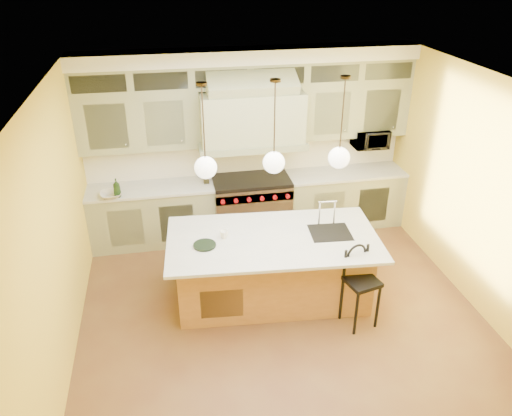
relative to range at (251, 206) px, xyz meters
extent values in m
plane|color=#57311E|center=(0.00, -2.14, -0.49)|extent=(5.00, 5.00, 0.00)
plane|color=white|center=(0.00, -2.14, 2.41)|extent=(5.00, 5.00, 0.00)
plane|color=yellow|center=(0.00, 0.36, 0.96)|extent=(5.00, 0.00, 5.00)
plane|color=yellow|center=(0.00, -4.64, 0.96)|extent=(5.00, 0.00, 5.00)
plane|color=yellow|center=(-2.50, -2.14, 0.96)|extent=(0.00, 5.00, 5.00)
plane|color=yellow|center=(2.50, -2.14, 0.96)|extent=(0.00, 5.00, 5.00)
cube|color=gray|center=(-1.55, 0.03, -0.04)|extent=(1.90, 0.65, 0.90)
cube|color=gray|center=(1.55, 0.03, -0.04)|extent=(1.90, 0.65, 0.90)
cube|color=silver|center=(-1.55, 0.03, 0.43)|extent=(1.90, 0.68, 0.04)
cube|color=silver|center=(1.55, 0.03, 0.43)|extent=(1.90, 0.68, 0.04)
cube|color=white|center=(0.00, 0.34, 0.73)|extent=(5.00, 0.04, 0.56)
cube|color=gray|center=(-1.62, 0.18, 1.44)|extent=(1.75, 0.35, 0.85)
cube|color=gray|center=(1.62, 0.18, 1.44)|extent=(1.75, 0.35, 0.85)
cube|color=gray|center=(0.00, 0.01, 1.46)|extent=(1.50, 0.70, 0.75)
cube|color=#757C5A|center=(0.00, 0.01, 1.06)|extent=(1.60, 0.76, 0.10)
cube|color=#333833|center=(0.00, 0.18, 2.04)|extent=(5.00, 0.35, 0.35)
cube|color=white|center=(0.00, 0.16, 2.31)|extent=(5.00, 0.47, 0.20)
cube|color=silver|center=(0.00, 0.01, -0.04)|extent=(1.20, 0.70, 0.90)
cube|color=black|center=(0.00, 0.01, 0.44)|extent=(1.20, 0.70, 0.06)
cube|color=silver|center=(0.00, -0.31, 0.29)|extent=(1.20, 0.06, 0.14)
cube|color=#946234|center=(-0.04, -1.69, -0.05)|extent=(2.48, 1.33, 0.88)
cube|color=silver|center=(-0.04, -1.74, 0.41)|extent=(2.75, 1.60, 0.04)
cube|color=black|center=(0.70, -1.75, 0.41)|extent=(0.55, 0.50, 0.05)
cylinder|color=black|center=(0.78, -2.63, -0.18)|extent=(0.04, 0.04, 0.61)
cylinder|color=black|center=(1.08, -2.56, -0.18)|extent=(0.04, 0.04, 0.61)
cylinder|color=black|center=(0.70, -2.33, -0.18)|extent=(0.04, 0.04, 0.61)
cylinder|color=black|center=(1.01, -2.25, -0.18)|extent=(0.04, 0.04, 0.61)
cube|color=black|center=(0.89, -2.44, 0.14)|extent=(0.45, 0.45, 0.05)
torus|color=black|center=(0.86, -2.29, 0.43)|extent=(0.27, 0.09, 0.27)
imported|color=black|center=(1.95, 0.11, 0.96)|extent=(0.54, 0.37, 0.30)
imported|color=#1B3314|center=(-2.01, -0.22, 0.59)|extent=(0.11, 0.11, 0.28)
imported|color=black|center=(-0.70, 0.01, 0.54)|extent=(0.08, 0.08, 0.18)
imported|color=beige|center=(-2.10, -0.22, 0.49)|extent=(0.36, 0.36, 0.08)
imported|color=white|center=(-0.64, -1.62, 0.48)|extent=(0.11, 0.11, 0.10)
cylinder|color=#2D2319|center=(-0.84, -1.69, 2.39)|extent=(0.12, 0.12, 0.03)
cylinder|color=#2D2319|center=(-0.84, -1.69, 1.95)|extent=(0.02, 0.02, 0.93)
sphere|color=white|center=(-0.84, -1.69, 1.43)|extent=(0.26, 0.26, 0.26)
cylinder|color=#2D2319|center=(-0.04, -1.69, 2.39)|extent=(0.12, 0.12, 0.03)
cylinder|color=#2D2319|center=(-0.04, -1.69, 1.95)|extent=(0.02, 0.02, 0.93)
sphere|color=white|center=(-0.04, -1.69, 1.43)|extent=(0.26, 0.26, 0.26)
cylinder|color=#2D2319|center=(0.76, -1.69, 2.39)|extent=(0.12, 0.12, 0.03)
cylinder|color=#2D2319|center=(0.76, -1.69, 1.95)|extent=(0.02, 0.02, 0.93)
sphere|color=white|center=(0.76, -1.69, 1.43)|extent=(0.26, 0.26, 0.26)
camera|label=1|loc=(-1.26, -6.97, 3.68)|focal=35.00mm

